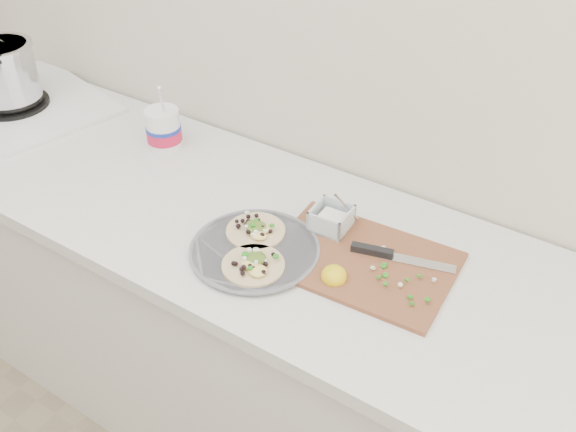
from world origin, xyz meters
The scene contains 5 objects.
counter centered at (0.00, 1.43, 0.45)m, with size 2.44×0.66×0.90m.
stove centered at (-0.86, 1.47, 0.99)m, with size 0.66×0.63×0.27m.
taco_plate centered at (0.23, 1.31, 0.92)m, with size 0.31×0.31×0.04m.
tub centered at (-0.28, 1.56, 0.97)m, with size 0.10×0.10×0.23m.
cutboard centered at (0.45, 1.43, 0.92)m, with size 0.44×0.32×0.07m.
Camera 1 is at (0.94, 0.38, 1.90)m, focal length 40.00 mm.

